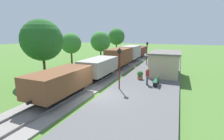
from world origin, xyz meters
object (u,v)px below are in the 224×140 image
object	(u,v)px
lamp_post_near	(119,61)
tree_field_left	(101,42)
person_waiting	(147,75)
freight_train	(120,58)
potted_planter	(140,75)
tree_trackside_far	(71,43)
tree_trackside_mid	(42,40)
tree_field_distant	(116,37)
lamp_post_far	(147,49)
station_hut	(165,63)
bench_near_hut	(157,81)

from	to	relation	value
lamp_post_near	tree_field_left	distance (m)	18.37
person_waiting	tree_field_left	distance (m)	18.03
freight_train	potted_planter	size ratio (longest dim) A/B	35.59
tree_trackside_far	tree_trackside_mid	bearing A→B (deg)	-74.61
person_waiting	tree_trackside_mid	world-z (taller)	tree_trackside_mid
person_waiting	tree_field_distant	bearing A→B (deg)	-56.32
lamp_post_far	tree_trackside_mid	size ratio (longest dim) A/B	0.55
freight_train	station_hut	xyz separation A→B (m)	(6.80, -2.62, 0.13)
tree_trackside_mid	tree_field_left	bearing A→B (deg)	91.26
potted_planter	tree_trackside_far	distance (m)	13.71
lamp_post_near	tree_trackside_far	size ratio (longest dim) A/B	0.69
freight_train	person_waiting	size ratio (longest dim) A/B	19.06
lamp_post_far	tree_trackside_mid	distance (m)	15.51
tree_field_distant	potted_planter	bearing A→B (deg)	-62.71
potted_planter	lamp_post_near	xyz separation A→B (m)	(-1.01, -3.94, 2.08)
freight_train	person_waiting	world-z (taller)	freight_train
tree_field_distant	person_waiting	bearing A→B (deg)	-62.36
lamp_post_near	tree_field_distant	distance (m)	26.55
tree_trackside_mid	tree_field_distant	distance (m)	24.10
tree_trackside_far	tree_field_distant	xyz separation A→B (m)	(1.80, 15.88, 0.86)
tree_trackside_far	tree_field_left	bearing A→B (deg)	74.35
freight_train	lamp_post_far	distance (m)	4.81
station_hut	tree_field_left	xyz separation A→B (m)	(-12.81, 8.34, 2.04)
tree_trackside_mid	tree_field_distant	xyz separation A→B (m)	(-0.46, 24.09, 0.09)
freight_train	bench_near_hut	bearing A→B (deg)	-49.53
tree_trackside_mid	tree_field_left	distance (m)	15.12
freight_train	tree_field_left	world-z (taller)	tree_field_left
potted_planter	tree_trackside_far	bearing A→B (deg)	158.80
tree_trackside_mid	tree_field_left	world-z (taller)	tree_trackside_mid
freight_train	tree_field_left	xyz separation A→B (m)	(-6.01, 5.72, 2.17)
potted_planter	tree_trackside_mid	distance (m)	11.39
potted_planter	tree_field_left	size ratio (longest dim) A/B	0.16
station_hut	tree_field_left	world-z (taller)	tree_field_left
bench_near_hut	person_waiting	world-z (taller)	person_waiting
station_hut	tree_trackside_mid	size ratio (longest dim) A/B	0.87
freight_train	bench_near_hut	world-z (taller)	freight_train
freight_train	tree_trackside_far	distance (m)	8.30
tree_trackside_far	freight_train	bearing A→B (deg)	8.32
tree_trackside_mid	lamp_post_near	bearing A→B (deg)	-3.51
bench_near_hut	tree_field_left	distance (m)	18.59
freight_train	tree_trackside_far	size ratio (longest dim) A/B	6.12
tree_trackside_mid	lamp_post_far	bearing A→B (deg)	53.30
lamp_post_far	tree_field_distant	world-z (taller)	tree_field_distant
bench_near_hut	tree_trackside_mid	bearing A→B (deg)	-172.04
potted_planter	tree_field_distant	distance (m)	23.62
person_waiting	potted_planter	size ratio (longest dim) A/B	1.87
person_waiting	lamp_post_near	world-z (taller)	lamp_post_near
bench_near_hut	tree_trackside_far	bearing A→B (deg)	155.82
station_hut	tree_trackside_far	xyz separation A→B (m)	(-14.74, 1.46, 2.00)
bench_near_hut	lamp_post_near	xyz separation A→B (m)	(-3.00, -2.27, 2.08)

